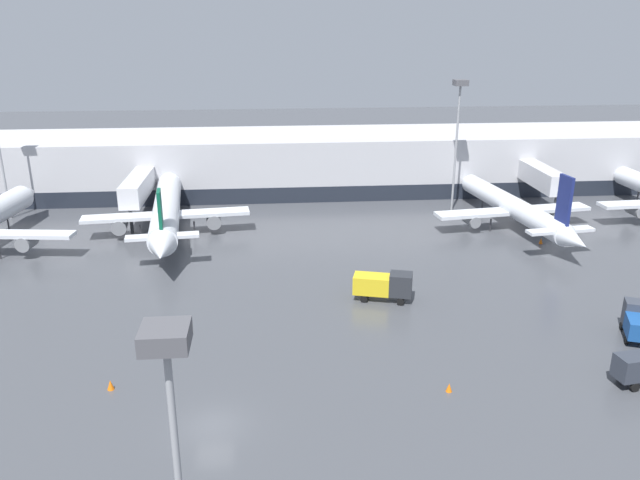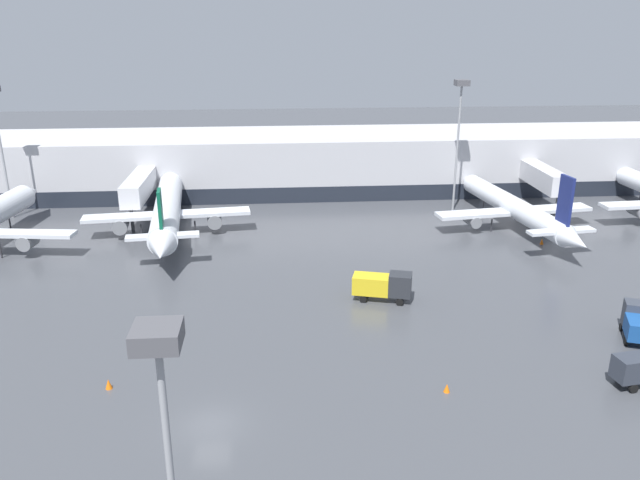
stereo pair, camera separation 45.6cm
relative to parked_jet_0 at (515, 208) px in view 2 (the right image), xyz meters
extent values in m
plane|color=#424449|center=(-36.05, -39.42, -2.84)|extent=(320.00, 320.00, 0.00)
cube|color=#B2B2B7|center=(-36.05, 22.58, 1.66)|extent=(160.00, 16.00, 9.00)
cube|color=#1E232D|center=(-36.05, 14.53, -1.64)|extent=(156.80, 0.10, 2.40)
cube|color=#BCBCC1|center=(7.43, 8.88, 1.76)|extent=(2.60, 11.40, 2.80)
cylinder|color=#3F4247|center=(7.43, 3.78, -1.24)|extent=(0.44, 0.44, 3.20)
cube|color=#BCBCC1|center=(-49.47, 8.15, 1.76)|extent=(2.60, 12.86, 2.80)
cylinder|color=#3F4247|center=(-49.47, 2.32, -1.24)|extent=(0.44, 0.44, 3.20)
cylinder|color=silver|center=(-0.10, 0.75, 0.04)|extent=(5.81, 24.66, 2.65)
cone|color=silver|center=(-1.88, 14.36, 0.04)|extent=(2.88, 3.22, 2.52)
cone|color=silver|center=(1.75, -13.38, 0.04)|extent=(2.88, 4.26, 2.39)
cube|color=silver|center=(-0.02, 0.15, -0.49)|extent=(21.26, 5.43, 0.44)
cube|color=silver|center=(1.36, -10.43, 0.30)|extent=(8.14, 2.55, 0.35)
cube|color=navy|center=(1.36, -10.43, 3.78)|extent=(0.67, 2.47, 5.89)
cylinder|color=slate|center=(-5.87, -0.62, -1.29)|extent=(1.83, 3.15, 1.46)
cylinder|color=slate|center=(5.83, 0.91, -1.29)|extent=(1.83, 3.15, 1.46)
cylinder|color=#2D2D33|center=(-1.13, 8.66, -2.00)|extent=(0.20, 0.20, 1.68)
cylinder|color=#2D2D33|center=(-3.28, -0.90, -2.00)|extent=(0.20, 0.20, 1.68)
cylinder|color=#2D2D33|center=(3.41, -0.03, -2.00)|extent=(0.20, 0.20, 1.68)
cone|color=silver|center=(-64.78, 10.61, 0.55)|extent=(3.33, 3.73, 2.93)
cylinder|color=slate|center=(-59.69, -5.45, -1.00)|extent=(1.99, 2.64, 1.70)
cylinder|color=#2D2D33|center=(-65.55, 4.42, -1.84)|extent=(0.20, 0.20, 2.00)
cylinder|color=#2D2D33|center=(-62.76, -5.73, -1.84)|extent=(0.20, 0.20, 2.00)
cylinder|color=silver|center=(-44.81, 1.74, 0.49)|extent=(6.09, 26.15, 3.31)
cone|color=silver|center=(-46.40, 16.44, 0.49)|extent=(3.52, 3.95, 3.14)
cone|color=silver|center=(-43.14, -13.62, 0.49)|extent=(3.49, 5.25, 2.98)
cube|color=silver|center=(-44.74, 1.10, -0.18)|extent=(20.88, 4.85, 0.44)
cube|color=silver|center=(-43.52, -10.12, 0.82)|extent=(7.98, 2.31, 0.35)
cube|color=#0C5138|center=(-43.52, -10.12, 3.73)|extent=(0.61, 2.39, 4.50)
cylinder|color=slate|center=(-50.50, 0.47, -1.18)|extent=(2.12, 3.07, 1.82)
cylinder|color=slate|center=(-38.97, 1.72, -1.18)|extent=(2.12, 3.07, 1.82)
cylinder|color=#2D2D33|center=(-45.72, 10.12, -1.92)|extent=(0.20, 0.20, 1.84)
cylinder|color=#2D2D33|center=(-47.96, 0.09, -1.92)|extent=(0.20, 0.20, 1.84)
cylinder|color=#2D2D33|center=(-41.37, 0.81, -1.92)|extent=(0.20, 0.20, 1.84)
cone|color=silver|center=(22.56, 15.54, 0.48)|extent=(2.76, 3.15, 2.60)
cylinder|color=slate|center=(16.96, 0.35, -0.89)|extent=(1.65, 2.86, 1.51)
cylinder|color=#2D2D33|center=(22.87, 9.59, -1.79)|extent=(0.20, 0.20, 2.09)
cube|color=gold|center=(-22.09, -20.28, -1.24)|extent=(3.90, 2.84, 1.80)
cube|color=#26282D|center=(-19.37, -21.03, -1.04)|extent=(2.57, 2.38, 2.20)
cylinder|color=black|center=(-19.05, -20.20, -2.49)|extent=(0.74, 0.43, 0.70)
cylinder|color=black|center=(-19.53, -21.91, -2.49)|extent=(0.74, 0.43, 0.70)
cylinder|color=black|center=(-22.45, -19.25, -2.49)|extent=(0.74, 0.43, 0.70)
cylinder|color=black|center=(-22.93, -20.97, -2.49)|extent=(0.74, 0.43, 0.70)
cube|color=#19478C|center=(-1.02, -30.94, -1.37)|extent=(2.89, 3.24, 1.53)
cube|color=#333842|center=(-0.23, -28.93, -1.04)|extent=(2.42, 2.24, 2.20)
cylinder|color=black|center=(-1.07, -28.53, -2.49)|extent=(0.49, 0.74, 0.70)
cylinder|color=black|center=(-2.05, -31.05, -2.49)|extent=(0.49, 0.74, 0.70)
cube|color=#2D333D|center=(-4.90, -37.10, -1.23)|extent=(3.46, 2.14, 1.81)
cylinder|color=black|center=(-5.58, -36.42, -2.49)|extent=(0.73, 0.35, 0.70)
cylinder|color=black|center=(-5.36, -37.94, -2.49)|extent=(0.73, 0.35, 0.70)
cone|color=orange|center=(-19.01, -36.76, -2.50)|extent=(0.47, 0.47, 0.67)
cone|color=orange|center=(-43.95, -34.34, -2.45)|extent=(0.51, 0.51, 0.78)
cone|color=orange|center=(1.28, -6.10, -2.48)|extent=(0.45, 0.45, 0.71)
cylinder|color=gray|center=(-67.52, 10.34, 5.69)|extent=(0.30, 0.30, 17.06)
cube|color=#4C4C51|center=(-35.82, -54.68, 12.08)|extent=(1.80, 1.80, 0.80)
cylinder|color=gray|center=(-5.53, 9.00, 5.92)|extent=(0.30, 0.30, 17.52)
cube|color=#4C4C51|center=(-5.53, 9.00, 15.08)|extent=(1.80, 1.80, 0.80)
camera|label=1|loc=(-31.90, -75.46, 23.04)|focal=35.00mm
camera|label=2|loc=(-31.45, -75.49, 23.04)|focal=35.00mm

